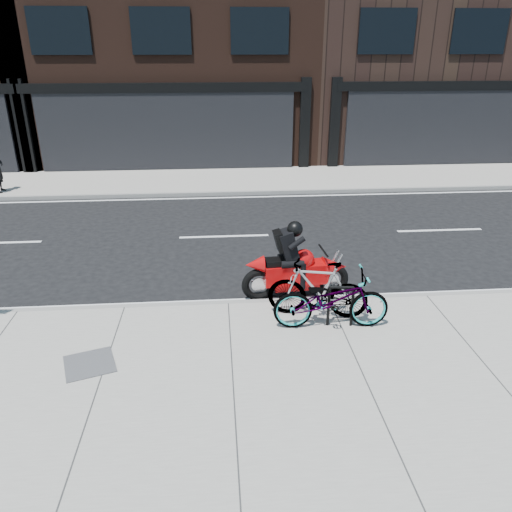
{
  "coord_description": "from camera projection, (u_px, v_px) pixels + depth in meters",
  "views": [
    {
      "loc": [
        -0.15,
        -10.6,
        4.82
      ],
      "look_at": [
        0.58,
        -1.49,
        0.9
      ],
      "focal_mm": 35.0,
      "sensor_mm": 36.0,
      "label": 1
    }
  ],
  "objects": [
    {
      "name": "ground",
      "position": [
        226.0,
        267.0,
        11.62
      ],
      "size": [
        120.0,
        120.0,
        0.0
      ],
      "primitive_type": "plane",
      "color": "black",
      "rests_on": "ground"
    },
    {
      "name": "sidewalk_far",
      "position": [
        221.0,
        180.0,
        18.69
      ],
      "size": [
        60.0,
        3.5,
        0.13
      ],
      "primitive_type": "cube",
      "color": "gray",
      "rests_on": "ground"
    },
    {
      "name": "sidewalk_near",
      "position": [
        235.0,
        410.0,
        7.02
      ],
      "size": [
        60.0,
        6.0,
        0.13
      ],
      "primitive_type": "cube",
      "color": "gray",
      "rests_on": "ground"
    },
    {
      "name": "building_mideast",
      "position": [
        430.0,
        9.0,
        23.17
      ],
      "size": [
        12.0,
        10.0,
        12.5
      ],
      "primitive_type": "cube",
      "color": "black",
      "rests_on": "ground"
    },
    {
      "name": "motorcycle",
      "position": [
        301.0,
        267.0,
        10.01
      ],
      "size": [
        2.22,
        0.56,
        1.66
      ],
      "rotation": [
        0.0,
        0.0,
        0.07
      ],
      "color": "black",
      "rests_on": "ground"
    },
    {
      "name": "bike_rack",
      "position": [
        341.0,
        303.0,
        8.81
      ],
      "size": [
        0.47,
        0.1,
        0.79
      ],
      "rotation": [
        0.0,
        0.0,
        -0.11
      ],
      "color": "black",
      "rests_on": "sidewalk_near"
    },
    {
      "name": "bicycle_rear",
      "position": [
        318.0,
        289.0,
        9.09
      ],
      "size": [
        1.9,
        0.92,
        1.1
      ],
      "primitive_type": "imported",
      "rotation": [
        0.0,
        0.0,
        4.48
      ],
      "color": "gray",
      "rests_on": "sidewalk_near"
    },
    {
      "name": "utility_grate",
      "position": [
        89.0,
        364.0,
        7.89
      ],
      "size": [
        0.95,
        0.95,
        0.02
      ],
      "primitive_type": "cube",
      "rotation": [
        0.0,
        0.0,
        0.32
      ],
      "color": "#4B4C4E",
      "rests_on": "sidewalk_near"
    },
    {
      "name": "bicycle_front",
      "position": [
        331.0,
        300.0,
        8.75
      ],
      "size": [
        2.07,
        0.79,
        1.07
      ],
      "primitive_type": "imported",
      "rotation": [
        0.0,
        0.0,
        1.53
      ],
      "color": "gray",
      "rests_on": "sidewalk_near"
    }
  ]
}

